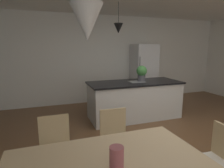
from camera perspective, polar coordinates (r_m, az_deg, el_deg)
The scene contains 12 objects.
ground_plane at distance 3.74m, azimuth 15.97°, elevation -17.41°, with size 10.00×8.40×0.04m, color brown.
wall_back_kitchen at distance 6.25m, azimuth -0.93°, elevation 7.35°, with size 10.00×0.12×2.70m, color white.
dining_table at distance 1.85m, azimuth -1.37°, elevation -23.58°, with size 1.77×0.98×0.74m.
chair_far_right at distance 2.76m, azimuth 1.11°, elevation -16.00°, with size 0.42×0.42×0.87m.
chair_far_left at distance 2.62m, azimuth -16.33°, elevation -17.99°, with size 0.41×0.41×0.87m.
chair_kitchen_end at distance 2.57m, azimuth 28.18°, elevation -19.56°, with size 0.43×0.43×0.87m.
kitchen_island at distance 4.79m, azimuth 6.69°, elevation -4.56°, with size 2.25×0.93×0.91m.
refrigerator at distance 6.35m, azimuth 9.37°, elevation 3.29°, with size 0.73×0.67×1.82m.
pendant_over_table at distance 1.54m, azimuth -7.45°, elevation 17.73°, with size 0.25×0.25×0.93m.
pendant_over_island_main at distance 4.46m, azimuth 1.91°, elevation 16.17°, with size 0.21×0.21×0.67m.
potted_plant_on_island at distance 4.74m, azimuth 8.77°, elevation 3.29°, with size 0.25×0.25×0.39m.
vase_on_dining_table at distance 1.66m, azimuth 1.36°, elevation -21.09°, with size 0.12×0.12×0.19m.
Camera 1 is at (-1.97, -2.66, 1.72)m, focal length 30.87 mm.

